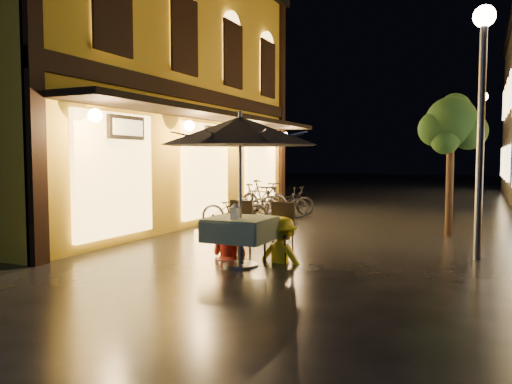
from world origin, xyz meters
The scene contains 17 objects.
ground centered at (0.00, 0.00, 0.00)m, with size 90.00×90.00×0.00m, color black.
west_building centered at (-5.72, 4.00, 3.71)m, with size 5.90×11.40×7.40m.
street_tree centered at (2.41, 4.51, 2.42)m, with size 1.43×1.20×3.15m.
streetlamp_near centered at (3.00, 2.00, 2.92)m, with size 0.36×0.36×4.23m.
streetlamp_far centered at (3.00, 14.00, 2.92)m, with size 0.36×0.36×4.23m.
cafe_table centered at (-0.44, -0.10, 0.59)m, with size 0.99×0.99×0.78m.
patio_umbrella centered at (-0.44, -0.10, 2.15)m, with size 2.51×2.51×2.46m.
cafe_chair_left centered at (-0.84, 0.63, 0.54)m, with size 0.42×0.42×0.97m.
cafe_chair_right centered at (-0.04, 0.63, 0.54)m, with size 0.42×0.42×0.97m.
table_lantern centered at (-0.44, -0.30, 0.92)m, with size 0.16×0.16×0.25m.
person_orange centered at (-0.91, 0.42, 0.74)m, with size 0.72×0.56×1.49m, color red.
person_yellow centered at (0.04, 0.48, 0.73)m, with size 0.95×0.54×1.47m, color yellow.
bicycle_0 centered at (-2.57, 3.92, 0.43)m, with size 0.57×1.65×0.86m, color black.
bicycle_1 centered at (-2.38, 4.84, 0.52)m, with size 0.49×1.72×1.03m, color black.
bicycle_2 centered at (-2.22, 6.02, 0.44)m, with size 0.58×1.67×0.88m, color black.
bicycle_3 centered at (-2.68, 6.01, 0.54)m, with size 0.51×1.79×1.08m, color black.
bicycle_4 centered at (-2.30, 6.88, 0.43)m, with size 0.57×1.65×0.87m, color black.
Camera 1 is at (3.03, -7.16, 1.74)m, focal length 35.00 mm.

